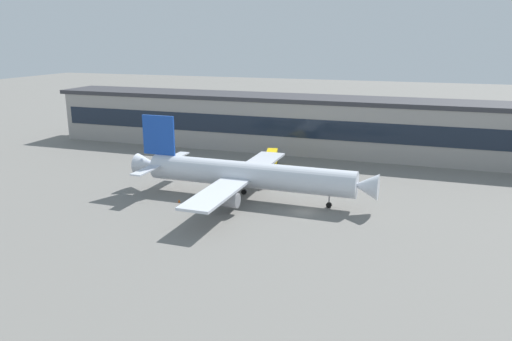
{
  "coord_description": "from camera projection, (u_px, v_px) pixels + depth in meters",
  "views": [
    {
      "loc": [
        19.94,
        -86.37,
        32.12
      ],
      "look_at": [
        -12.51,
        8.03,
        5.0
      ],
      "focal_mm": 34.52,
      "sensor_mm": 36.0,
      "label": 1
    }
  ],
  "objects": [
    {
      "name": "ground_plane",
      "position": [
        304.0,
        212.0,
        93.5
      ],
      "size": [
        600.0,
        600.0,
        0.0
      ],
      "primitive_type": "plane",
      "color": "slate"
    },
    {
      "name": "terminal_building",
      "position": [
        348.0,
        126.0,
        137.94
      ],
      "size": [
        181.8,
        16.17,
        15.79
      ],
      "color": "#9E9993",
      "rests_on": "ground_plane"
    },
    {
      "name": "airliner",
      "position": [
        245.0,
        175.0,
        100.06
      ],
      "size": [
        52.04,
        44.29,
        16.18
      ],
      "color": "silver",
      "rests_on": "ground_plane"
    },
    {
      "name": "catering_truck",
      "position": [
        272.0,
        158.0,
        125.26
      ],
      "size": [
        4.15,
        7.6,
        4.15
      ],
      "color": "yellow",
      "rests_on": "ground_plane"
    },
    {
      "name": "traffic_cone_0",
      "position": [
        179.0,
        201.0,
        98.87
      ],
      "size": [
        0.5,
        0.5,
        0.63
      ],
      "primitive_type": "cone",
      "color": "#F2590C",
      "rests_on": "ground_plane"
    }
  ]
}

